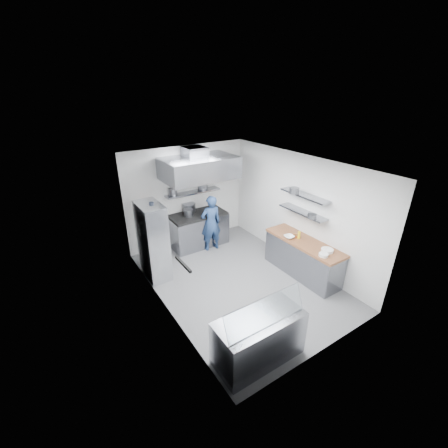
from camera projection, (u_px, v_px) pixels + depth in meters
floor at (238, 280)px, 7.14m from camera, size 5.00×5.00×0.00m
ceiling at (240, 164)px, 5.96m from camera, size 5.00×5.00×0.00m
wall_back at (188, 196)px, 8.45m from camera, size 3.60×2.80×0.02m
wall_front at (332, 285)px, 4.65m from camera, size 3.60×2.80×0.02m
wall_left at (162, 250)px, 5.66m from camera, size 2.80×5.00×0.02m
wall_right at (298, 211)px, 7.44m from camera, size 2.80×5.00×0.02m
gas_range at (199, 230)px, 8.60m from camera, size 1.60×0.80×0.90m
cooktop at (198, 215)px, 8.40m from camera, size 1.57×0.78×0.06m
stock_pot_left at (189, 213)px, 8.20m from camera, size 0.26×0.26×0.20m
stock_pot_mid at (189, 207)px, 8.50m from camera, size 0.36×0.36×0.24m
over_range_shelf at (193, 192)px, 8.33m from camera, size 1.60×0.30×0.04m
shelf_pot_a at (173, 191)px, 8.07m from camera, size 0.23×0.23×0.18m
shelf_pot_b at (203, 185)px, 8.54m from camera, size 0.28×0.28×0.22m
extractor_hood at (199, 168)px, 7.69m from camera, size 1.90×1.15×0.55m
hood_duct at (195, 152)px, 7.70m from camera, size 0.55×0.55×0.24m
red_firebox at (145, 204)px, 7.78m from camera, size 0.22×0.10×0.26m
chef at (211, 223)px, 8.20m from camera, size 0.62×0.44×1.59m
wire_rack at (153, 241)px, 6.98m from camera, size 0.50×0.90×1.85m
rack_bin_a at (158, 251)px, 6.82m from camera, size 0.17×0.21×0.19m
rack_bin_b at (150, 226)px, 6.86m from camera, size 0.14×0.18×0.16m
rack_jar at (152, 206)px, 6.62m from camera, size 0.11×0.11×0.18m
knife_strip at (183, 264)px, 4.93m from camera, size 0.04×0.55×0.05m
prep_counter_base at (302, 259)px, 7.23m from camera, size 0.62×2.00×0.84m
prep_counter_top at (304, 242)px, 7.05m from camera, size 0.65×2.04×0.06m
plate_stack_a at (327, 250)px, 6.58m from camera, size 0.26×0.26×0.06m
plate_stack_b at (324, 255)px, 6.40m from camera, size 0.20×0.20×0.06m
copper_pan at (296, 236)px, 7.22m from camera, size 0.15×0.15×0.06m
squeeze_bottle at (299, 235)px, 7.12m from camera, size 0.06×0.06×0.18m
mixing_bowl at (289, 237)px, 7.17m from camera, size 0.26×0.26×0.06m
wall_shelf_lower at (303, 212)px, 7.09m from camera, size 0.30×1.30×0.04m
wall_shelf_upper at (305, 195)px, 6.91m from camera, size 0.30×1.30×0.04m
shelf_pot_c at (312, 216)px, 6.69m from camera, size 0.20×0.20×0.10m
shelf_pot_d at (294, 190)px, 6.94m from camera, size 0.23×0.23×0.14m
display_case at (259, 338)px, 4.94m from camera, size 1.50×0.70×0.85m
display_glass at (266, 312)px, 4.58m from camera, size 1.47×0.19×0.42m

